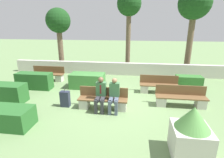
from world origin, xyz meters
TOP-DOWN VIEW (x-y plane):
  - ground_plane at (0.00, 0.00)m, footprint 60.00×60.00m
  - perimeter_wall at (0.00, 4.40)m, footprint 14.71×0.30m
  - bench_front at (-0.31, -0.57)m, footprint 1.95×0.48m
  - bench_left_side at (-4.23, 2.57)m, footprint 1.94×0.49m
  - bench_right_side at (2.08, 1.45)m, footprint 1.84×0.48m
  - bench_back at (2.79, 0.05)m, footprint 2.00×0.49m
  - person_seated_man at (-0.37, -0.71)m, footprint 0.38×0.63m
  - person_seated_woman at (0.15, -0.71)m, footprint 0.38×0.63m
  - hedge_block_near_left at (-4.24, 1.18)m, footprint 1.80×0.62m
  - hedge_block_near_right at (-4.77, -0.52)m, footprint 2.12×0.71m
  - hedge_block_mid_left at (-3.31, -2.25)m, footprint 1.91×0.83m
  - hedge_block_mid_right at (-1.55, 1.67)m, footprint 1.77×0.88m
  - hedge_block_far_left at (3.75, 2.46)m, footprint 1.31×0.61m
  - planter_corner_left at (2.33, -2.86)m, footprint 0.89×0.89m
  - suitcase at (-1.86, -0.61)m, footprint 0.37×0.22m
  - tree_leftmost at (-4.45, 5.20)m, footprint 1.67×1.67m
  - tree_center_left at (0.35, 5.38)m, footprint 1.57×1.57m
  - tree_center_right at (4.38, 5.42)m, footprint 2.01×2.01m

SIDE VIEW (x-z plane):
  - ground_plane at x=0.00m, z-range 0.00..0.00m
  - hedge_block_far_left at x=3.75m, z-range 0.00..0.62m
  - bench_right_side at x=2.08m, z-range -0.10..0.73m
  - bench_left_side at x=-4.23m, z-range -0.09..0.73m
  - bench_front at x=-0.31m, z-range -0.09..0.73m
  - bench_back at x=2.79m, z-range -0.09..0.73m
  - hedge_block_mid_left at x=-3.31m, z-range 0.00..0.65m
  - suitcase at x=-1.86m, z-range -0.10..0.75m
  - hedge_block_mid_right at x=-1.55m, z-range 0.00..0.77m
  - hedge_block_near_right at x=-4.77m, z-range 0.00..0.80m
  - perimeter_wall at x=0.00m, z-range 0.00..0.81m
  - hedge_block_near_left at x=-4.24m, z-range 0.00..0.83m
  - planter_corner_left at x=2.33m, z-range -0.02..1.34m
  - person_seated_woman at x=0.15m, z-range 0.06..1.35m
  - person_seated_man at x=-0.37m, z-range 0.06..1.37m
  - tree_leftmost at x=-4.45m, z-range 1.15..5.45m
  - tree_center_left at x=0.35m, z-range 1.62..6.89m
  - tree_center_right at x=4.38m, z-range 1.57..7.04m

